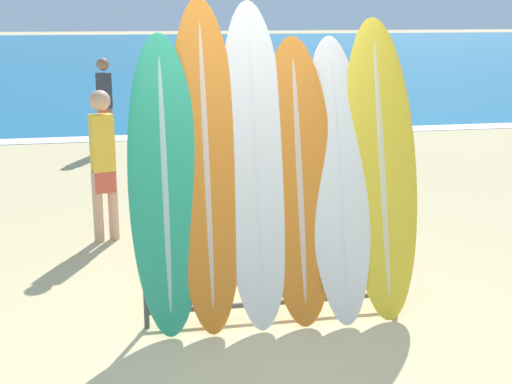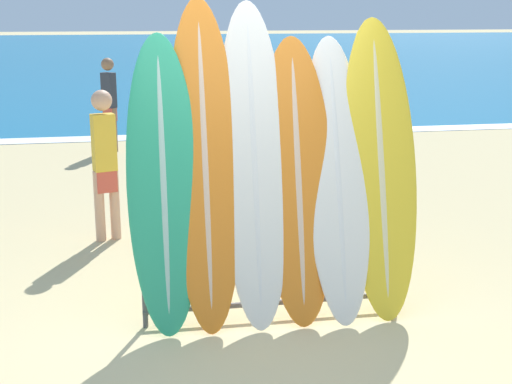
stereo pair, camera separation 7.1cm
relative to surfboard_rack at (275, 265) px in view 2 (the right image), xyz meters
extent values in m
plane|color=tan|center=(-0.23, -0.54, -0.43)|extent=(160.00, 160.00, 0.00)
cube|color=#146693|center=(-0.23, 37.96, -0.42)|extent=(120.00, 60.00, 0.00)
cube|color=white|center=(-0.23, 8.26, -0.42)|extent=(120.00, 0.60, 0.01)
cylinder|color=#47474C|center=(-0.98, 0.00, -0.04)|extent=(0.04, 0.04, 0.78)
cylinder|color=#47474C|center=(0.98, 0.00, -0.04)|extent=(0.04, 0.04, 0.78)
cylinder|color=#47474C|center=(0.00, 0.00, 0.33)|extent=(2.00, 0.04, 0.04)
cylinder|color=#47474C|center=(0.00, 0.00, -0.31)|extent=(2.00, 0.04, 0.04)
ellipsoid|color=#289E70|center=(-0.82, 0.04, 0.65)|extent=(0.52, 0.58, 2.15)
ellipsoid|color=#9AC3B3|center=(-0.82, 0.04, 0.65)|extent=(0.09, 0.57, 2.06)
ellipsoid|color=orange|center=(-0.51, 0.08, 0.77)|extent=(0.52, 0.71, 2.40)
ellipsoid|color=beige|center=(-0.51, 0.08, 0.77)|extent=(0.09, 0.70, 2.30)
ellipsoid|color=silver|center=(-0.15, 0.08, 0.76)|extent=(0.52, 0.72, 2.37)
ellipsoid|color=silver|center=(-0.15, 0.08, 0.76)|extent=(0.09, 0.70, 2.28)
ellipsoid|color=orange|center=(0.18, 0.05, 0.63)|extent=(0.55, 0.63, 2.11)
ellipsoid|color=beige|center=(0.18, 0.05, 0.63)|extent=(0.10, 0.62, 2.03)
ellipsoid|color=silver|center=(0.49, 0.06, 0.63)|extent=(0.50, 0.75, 2.11)
ellipsoid|color=silver|center=(0.49, 0.06, 0.63)|extent=(0.09, 0.74, 2.03)
ellipsoid|color=yellow|center=(0.83, 0.08, 0.70)|extent=(0.57, 0.71, 2.25)
ellipsoid|color=beige|center=(0.83, 0.08, 0.70)|extent=(0.10, 0.69, 2.16)
cylinder|color=beige|center=(0.80, 6.52, -0.06)|extent=(0.10, 0.10, 0.74)
cylinder|color=beige|center=(0.75, 6.36, -0.06)|extent=(0.10, 0.10, 0.74)
cube|color=#478466|center=(0.78, 6.44, 0.20)|extent=(0.18, 0.24, 0.22)
cube|color=#42996B|center=(0.78, 6.44, 0.61)|extent=(0.20, 0.26, 0.58)
sphere|color=beige|center=(0.78, 6.44, 1.03)|extent=(0.21, 0.21, 0.21)
cylinder|color=tan|center=(-1.37, 2.16, -0.06)|extent=(0.10, 0.10, 0.73)
cylinder|color=tan|center=(-1.21, 2.21, -0.06)|extent=(0.10, 0.10, 0.73)
cube|color=#CC4C3D|center=(-1.29, 2.18, 0.19)|extent=(0.23, 0.18, 0.22)
cube|color=gold|center=(-1.29, 2.18, 0.59)|extent=(0.25, 0.20, 0.57)
sphere|color=tan|center=(-1.29, 2.18, 1.01)|extent=(0.21, 0.21, 0.21)
cylinder|color=#846047|center=(-0.20, 5.88, -0.03)|extent=(0.11, 0.11, 0.79)
cylinder|color=#846047|center=(-0.04, 5.93, -0.03)|extent=(0.11, 0.11, 0.79)
cube|color=#385693|center=(-0.12, 5.91, 0.24)|extent=(0.25, 0.19, 0.24)
cube|color=#42996B|center=(-0.12, 5.91, 0.67)|extent=(0.27, 0.22, 0.62)
sphere|color=#846047|center=(-0.12, 5.91, 1.12)|extent=(0.22, 0.22, 0.22)
cylinder|color=#846047|center=(-1.27, 6.98, -0.06)|extent=(0.10, 0.10, 0.73)
cylinder|color=#846047|center=(-1.38, 7.09, -0.06)|extent=(0.10, 0.10, 0.73)
cube|color=#CC4C3D|center=(-1.33, 7.03, 0.20)|extent=(0.24, 0.24, 0.22)
cube|color=#2D333D|center=(-1.33, 7.03, 0.59)|extent=(0.26, 0.26, 0.57)
sphere|color=#846047|center=(-1.33, 7.03, 1.01)|extent=(0.21, 0.21, 0.21)
camera|label=1|loc=(-1.12, -4.95, 1.86)|focal=50.00mm
camera|label=2|loc=(-1.05, -4.96, 1.86)|focal=50.00mm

